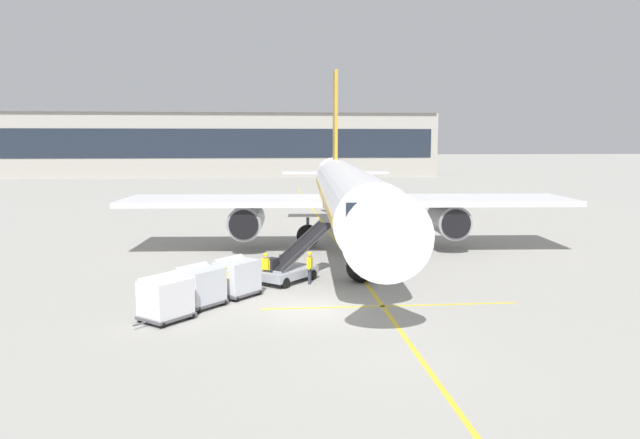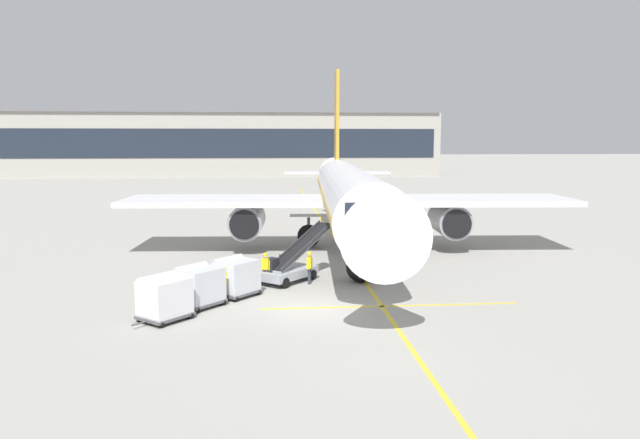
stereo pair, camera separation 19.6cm
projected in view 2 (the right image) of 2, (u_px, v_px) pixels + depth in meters
name	position (u px, v px, depth m)	size (l,w,h in m)	color
ground_plane	(308.00, 310.00, 27.34)	(600.00, 600.00, 0.00)	#9E9B93
parked_airplane	(348.00, 194.00, 42.10)	(31.24, 40.69, 14.02)	white
belt_loader	(291.00, 266.00, 32.78)	(4.42, 4.86, 2.95)	#A3A8B2
baggage_cart_lead	(236.00, 276.00, 29.59)	(2.52, 2.58, 1.91)	#515156
baggage_cart_second	(199.00, 285.00, 27.73)	(2.52, 2.58, 1.91)	#515156
baggage_cart_third	(164.00, 297.00, 25.60)	(2.52, 2.58, 1.91)	#515156
ground_crew_by_loader	(309.00, 265.00, 32.13)	(0.34, 0.55, 1.74)	#333847
ground_crew_by_carts	(228.00, 280.00, 28.71)	(0.54, 0.37, 1.74)	black
ground_crew_marshaller	(265.00, 267.00, 31.81)	(0.53, 0.38, 1.74)	#514C42
safety_cone_engine_keepout	(241.00, 259.00, 37.46)	(0.58, 0.58, 0.66)	black
apron_guidance_line_lead_in	(343.00, 251.00, 41.86)	(0.20, 110.00, 0.01)	yellow
apron_guidance_line_stop_bar	(390.00, 306.00, 27.92)	(12.00, 0.20, 0.01)	yellow
terminal_building	(208.00, 143.00, 133.75)	(99.36, 20.29, 13.98)	#A8A399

